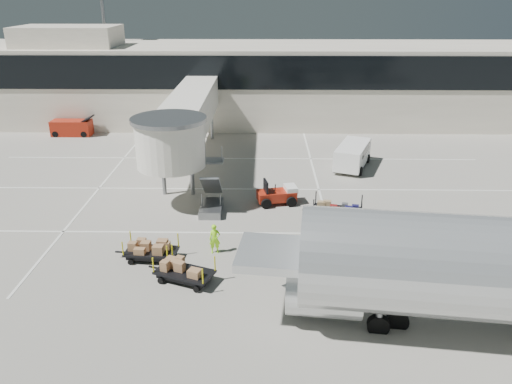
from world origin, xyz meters
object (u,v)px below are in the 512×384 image
ground_worker (215,239)px  minivan (353,153)px  box_cart_far (153,251)px  belt_loader (72,128)px  box_cart_near (186,271)px  baggage_tug (278,195)px  suitcase_cart (336,211)px

ground_worker → minivan: (9.87, 14.45, 0.30)m
box_cart_far → minivan: 20.17m
box_cart_far → ground_worker: size_ratio=2.05×
ground_worker → belt_loader: bearing=115.3°
box_cart_near → belt_loader: bearing=141.3°
ground_worker → minivan: minivan is taller
baggage_tug → minivan: size_ratio=0.52×
suitcase_cart → box_cart_far: size_ratio=1.11×
baggage_tug → box_cart_far: 10.31m
suitcase_cart → box_cart_near: size_ratio=1.08×
box_cart_near → ground_worker: (1.19, 2.89, 0.30)m
box_cart_near → box_cart_far: bearing=156.7°
baggage_tug → belt_loader: 25.90m
belt_loader → box_cart_far: bearing=-61.4°
minivan → belt_loader: (-26.16, 8.98, -0.39)m
ground_worker → baggage_tug: bearing=52.7°
box_cart_near → belt_loader: 30.35m
suitcase_cart → minivan: size_ratio=0.70×
minivan → belt_loader: size_ratio=1.32×
ground_worker → belt_loader: 28.54m
box_cart_near → belt_loader: belt_loader is taller
belt_loader → minivan: bearing=-18.6°
box_cart_near → suitcase_cart: bearing=62.8°
box_cart_near → minivan: bearing=78.9°
box_cart_far → belt_loader: 27.60m
box_cart_far → minivan: (13.09, 15.33, 0.62)m
belt_loader → box_cart_near: bearing=-59.8°
baggage_tug → suitcase_cart: size_ratio=0.74×
belt_loader → baggage_tug: bearing=-39.5°
baggage_tug → box_cart_near: (-4.79, -9.74, -0.09)m
ground_worker → minivan: bearing=46.2°
suitcase_cart → belt_loader: belt_loader is taller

